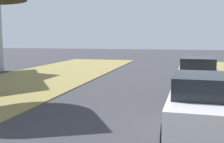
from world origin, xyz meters
name	(u,v)px	position (x,y,z in m)	size (l,w,h in m)	color
parked_sedan_white	(203,104)	(2.18, 7.38, 0.72)	(2.04, 4.44, 1.57)	white
parked_sedan_tan	(197,74)	(2.32, 13.91, 0.72)	(2.04, 4.44, 1.57)	tan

